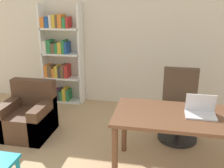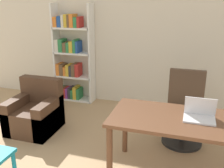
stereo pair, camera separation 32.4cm
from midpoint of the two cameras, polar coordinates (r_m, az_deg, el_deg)
The scene contains 6 objects.
wall_back at distance 4.98m, azimuth 9.85°, elevation 10.17°, with size 8.00×0.06×2.70m.
desk at distance 3.10m, azimuth 20.43°, elevation -8.96°, with size 1.87×0.81×0.76m.
laptop at distance 3.08m, azimuth 21.44°, elevation -6.26°, with size 0.33×0.24×0.24m.
office_chair at distance 4.00m, azimuth 17.71°, elevation -5.85°, with size 0.58×0.58×1.05m.
armchair at distance 4.32m, azimuth -14.33°, elevation -6.36°, with size 0.70×0.71×0.81m.
bookshelf at distance 5.30m, azimuth -7.19°, elevation 5.70°, with size 0.80×0.28×1.94m.
Camera 2 is at (0.81, -0.32, 2.03)m, focal length 42.00 mm.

